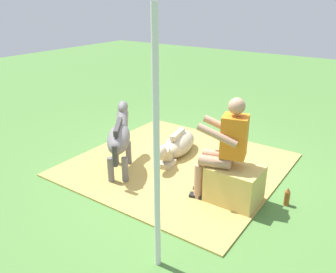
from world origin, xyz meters
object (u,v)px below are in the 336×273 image
(pony_lying, at_px, (177,145))
(soda_bottle, at_px, (287,197))
(pony_standing, at_px, (120,137))
(person_seated, at_px, (224,145))
(hay_bale, at_px, (234,185))
(tent_pole_left, at_px, (156,152))

(pony_lying, relative_size, soda_bottle, 5.43)
(pony_lying, height_order, soda_bottle, pony_lying)
(pony_standing, height_order, soda_bottle, pony_standing)
(person_seated, bearing_deg, hay_bale, -169.26)
(soda_bottle, bearing_deg, person_seated, 24.09)
(tent_pole_left, bearing_deg, hay_bale, -95.51)
(hay_bale, xyz_separation_m, pony_lying, (1.34, -0.73, -0.06))
(hay_bale, xyz_separation_m, pony_standing, (1.77, 0.18, 0.31))
(pony_lying, xyz_separation_m, soda_bottle, (-1.94, 0.42, -0.07))
(hay_bale, bearing_deg, pony_standing, 5.68)
(pony_standing, height_order, tent_pole_left, tent_pole_left)
(soda_bottle, bearing_deg, tent_pole_left, 67.43)
(person_seated, bearing_deg, soda_bottle, -155.91)
(hay_bale, distance_m, tent_pole_left, 1.75)
(hay_bale, relative_size, person_seated, 0.47)
(tent_pole_left, bearing_deg, soda_bottle, -112.57)
(soda_bottle, height_order, tent_pole_left, tent_pole_left)
(pony_standing, relative_size, tent_pole_left, 0.48)
(pony_standing, xyz_separation_m, soda_bottle, (-2.36, -0.48, -0.43))
(hay_bale, height_order, person_seated, person_seated)
(pony_lying, bearing_deg, pony_standing, 65.10)
(hay_bale, distance_m, person_seated, 0.54)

